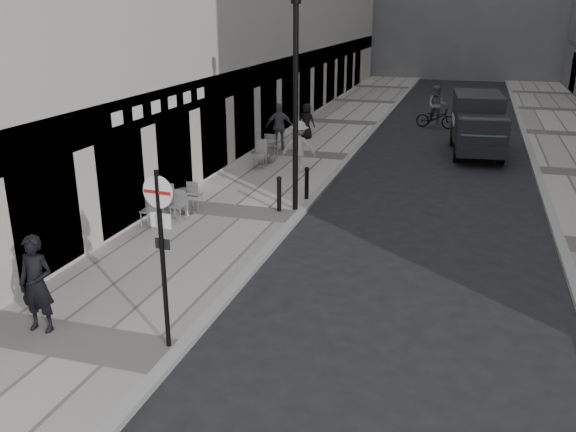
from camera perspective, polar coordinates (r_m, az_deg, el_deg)
name	(u,v)px	position (r m, az deg, el deg)	size (l,w,h in m)	color
sidewalk	(300,155)	(24.89, 1.17, 5.73)	(4.00, 60.00, 0.12)	#ADA69C
walking_man	(37,284)	(11.89, -22.46, -5.91)	(0.67, 0.44, 1.84)	black
sign_post	(161,237)	(10.25, -11.78, -1.93)	(0.55, 0.12, 3.18)	black
lamppost	(296,94)	(17.17, 0.72, 11.38)	(0.27, 0.27, 6.05)	black
bollard_near	(279,195)	(17.62, -0.84, 1.99)	(0.13, 0.13, 0.97)	black
bollard_far	(307,184)	(18.78, 1.76, 3.01)	(0.13, 0.13, 0.94)	black
panel_van	(478,121)	(26.39, 17.33, 8.48)	(2.28, 5.19, 2.38)	black
cyclist	(436,112)	(31.71, 13.68, 9.47)	(2.02, 0.95, 2.09)	black
pedestrian_a	(280,127)	(25.42, -0.78, 8.37)	(1.13, 0.47, 1.92)	#5C5C61
pedestrian_b	(299,147)	(21.82, 1.04, 6.49)	(1.19, 0.68, 1.84)	#B9B2AB
pedestrian_c	(306,121)	(27.79, 1.73, 8.89)	(0.76, 0.50, 1.56)	black
cafe_table_near	(187,200)	(17.58, -9.46, 1.49)	(0.66, 1.49, 0.85)	silver
cafe_table_mid	(160,204)	(17.22, -11.86, 1.12)	(0.73, 1.64, 0.94)	silver
cafe_table_far	(266,150)	(23.14, -2.08, 6.19)	(0.80, 1.80, 1.03)	#B2B2B5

